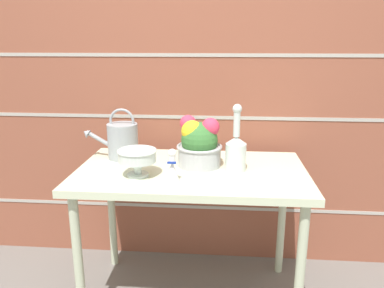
# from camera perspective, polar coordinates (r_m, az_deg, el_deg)

# --- Properties ---
(brick_wall) EXTENTS (3.60, 0.08, 2.20)m
(brick_wall) POSITION_cam_1_polar(r_m,az_deg,el_deg) (2.24, 0.90, 8.83)
(brick_wall) COLOR brown
(brick_wall) RESTS_ON ground_plane
(patio_table) EXTENTS (1.14, 0.66, 0.74)m
(patio_table) POSITION_cam_1_polar(r_m,az_deg,el_deg) (1.90, -0.08, -6.07)
(patio_table) COLOR beige
(patio_table) RESTS_ON ground_plane
(watering_can) EXTENTS (0.31, 0.16, 0.27)m
(watering_can) POSITION_cam_1_polar(r_m,az_deg,el_deg) (2.05, -10.62, 0.61)
(watering_can) COLOR #93999E
(watering_can) RESTS_ON patio_table
(crystal_pedestal_bowl) EXTENTS (0.19, 0.19, 0.13)m
(crystal_pedestal_bowl) POSITION_cam_1_polar(r_m,az_deg,el_deg) (1.77, -8.35, -1.99)
(crystal_pedestal_bowl) COLOR silver
(crystal_pedestal_bowl) RESTS_ON patio_table
(flower_planter) EXTENTS (0.23, 0.23, 0.26)m
(flower_planter) POSITION_cam_1_polar(r_m,az_deg,el_deg) (1.89, 1.05, 0.05)
(flower_planter) COLOR #ADADB2
(flower_planter) RESTS_ON patio_table
(glass_decanter) EXTENTS (0.10, 0.10, 0.33)m
(glass_decanter) POSITION_cam_1_polar(r_m,az_deg,el_deg) (1.84, 6.71, -0.83)
(glass_decanter) COLOR silver
(glass_decanter) RESTS_ON patio_table
(figurine_vase) EXTENTS (0.07, 0.07, 0.16)m
(figurine_vase) POSITION_cam_1_polar(r_m,az_deg,el_deg) (1.67, -3.01, -3.88)
(figurine_vase) COLOR white
(figurine_vase) RESTS_ON patio_table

